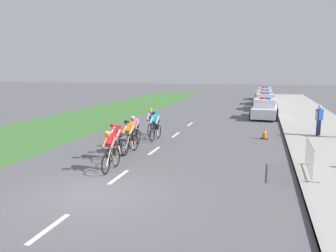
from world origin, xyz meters
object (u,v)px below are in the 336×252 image
at_px(cyclist_second, 117,140).
at_px(cyclist_third, 130,136).
at_px(cyclist_fourth, 135,131).
at_px(spectator_back, 319,118).
at_px(crowd_barrier_front, 309,158).
at_px(traffic_cone_near, 265,133).
at_px(cyclist_fifth, 155,125).
at_px(police_car_third, 264,98).
at_px(police_car_furthest, 264,94).
at_px(cyclist_lead, 111,150).
at_px(police_car_nearest, 265,109).
at_px(police_car_second, 264,102).
at_px(cyclist_sixth, 152,121).

xyz_separation_m(cyclist_second, cyclist_third, (0.16, 1.04, 0.00)).
height_order(cyclist_fourth, spectator_back, spectator_back).
height_order(crowd_barrier_front, traffic_cone_near, crowd_barrier_front).
height_order(cyclist_fifth, crowd_barrier_front, cyclist_fifth).
distance_m(police_car_third, police_car_furthest, 6.01).
bearing_deg(traffic_cone_near, cyclist_third, -139.68).
relative_size(cyclist_lead, cyclist_fifth, 1.00).
height_order(crowd_barrier_front, spectator_back, spectator_back).
bearing_deg(spectator_back, crowd_barrier_front, -100.42).
bearing_deg(traffic_cone_near, police_car_third, 89.96).
bearing_deg(cyclist_fifth, cyclist_second, -95.31).
xyz_separation_m(police_car_third, traffic_cone_near, (-0.01, -19.30, -0.37)).
distance_m(cyclist_second, crowd_barrier_front, 7.42).
height_order(police_car_nearest, spectator_back, spectator_back).
bearing_deg(cyclist_second, police_car_furthest, 79.21).
height_order(cyclist_fifth, traffic_cone_near, cyclist_fifth).
bearing_deg(police_car_nearest, spectator_back, -68.21).
xyz_separation_m(cyclist_lead, crowd_barrier_front, (6.93, 1.26, -0.14)).
bearing_deg(cyclist_third, cyclist_fourth, 101.58).
distance_m(cyclist_fourth, police_car_nearest, 13.29).
height_order(cyclist_third, crowd_barrier_front, cyclist_third).
bearing_deg(police_car_third, traffic_cone_near, -90.04).
distance_m(cyclist_fourth, cyclist_fifth, 1.82).
relative_size(cyclist_fourth, spectator_back, 1.03).
height_order(cyclist_fifth, police_car_furthest, police_car_furthest).
distance_m(cyclist_third, cyclist_fifth, 3.05).
xyz_separation_m(police_car_second, police_car_third, (-0.00, 5.16, 0.00)).
relative_size(crowd_barrier_front, traffic_cone_near, 3.63).
distance_m(cyclist_second, traffic_cone_near, 8.42).
bearing_deg(cyclist_fifth, cyclist_lead, -88.97).
relative_size(cyclist_third, police_car_furthest, 0.38).
height_order(cyclist_sixth, police_car_furthest, police_car_furthest).
bearing_deg(cyclist_fifth, police_car_furthest, 78.40).
relative_size(cyclist_fifth, police_car_nearest, 0.38).
xyz_separation_m(police_car_nearest, spectator_back, (2.82, -7.05, 0.40)).
relative_size(police_car_third, traffic_cone_near, 6.90).
bearing_deg(cyclist_second, cyclist_third, 81.38).
distance_m(police_car_nearest, crowd_barrier_front, 14.55).
relative_size(cyclist_lead, cyclist_third, 1.00).
height_order(cyclist_second, traffic_cone_near, cyclist_second).
distance_m(cyclist_lead, cyclist_sixth, 6.97).
bearing_deg(cyclist_second, police_car_third, 76.72).
xyz_separation_m(cyclist_lead, cyclist_third, (-0.32, 2.62, 0.00)).
relative_size(cyclist_sixth, spectator_back, 1.03).
xyz_separation_m(police_car_third, crowd_barrier_front, (1.45, -25.58, -0.03)).
distance_m(cyclist_fourth, spectator_back, 10.09).
distance_m(cyclist_lead, cyclist_fourth, 3.95).
xyz_separation_m(cyclist_second, police_car_nearest, (5.96, 14.16, -0.11)).
xyz_separation_m(cyclist_fourth, spectator_back, (8.88, 4.77, 0.30)).
bearing_deg(crowd_barrier_front, spectator_back, 79.58).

